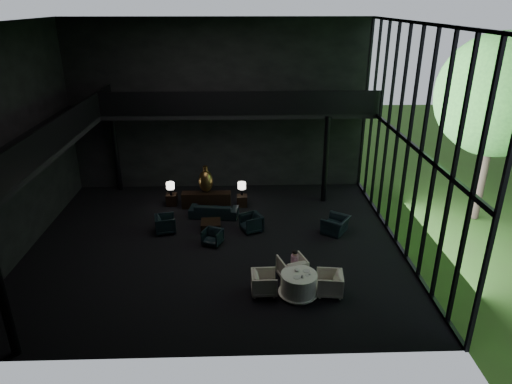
{
  "coord_description": "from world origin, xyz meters",
  "views": [
    {
      "loc": [
        1.03,
        -15.38,
        8.62
      ],
      "look_at": [
        1.55,
        0.5,
        1.95
      ],
      "focal_mm": 32.0,
      "sensor_mm": 36.0,
      "label": 1
    }
  ],
  "objects_px": {
    "side_table_right": "(242,201)",
    "dining_table": "(299,285)",
    "lounge_armchair_east": "(251,222)",
    "table_lamp_right": "(242,186)",
    "bronze_urn": "(206,181)",
    "sofa": "(214,208)",
    "dining_chair_west": "(264,281)",
    "lounge_armchair_west": "(165,223)",
    "child": "(295,258)",
    "side_table_left": "(172,199)",
    "dining_chair_north": "(292,266)",
    "coffee_table": "(211,225)",
    "console": "(206,200)",
    "dining_chair_east": "(329,282)",
    "lounge_armchair_south": "(213,237)",
    "window_armchair": "(336,223)",
    "table_lamp_left": "(170,186)"
  },
  "relations": [
    {
      "from": "lounge_armchair_west",
      "to": "sofa",
      "type": "bearing_deg",
      "value": -66.32
    },
    {
      "from": "lounge_armchair_east",
      "to": "lounge_armchair_south",
      "type": "bearing_deg",
      "value": -78.54
    },
    {
      "from": "dining_chair_north",
      "to": "dining_chair_east",
      "type": "relative_size",
      "value": 1.1
    },
    {
      "from": "lounge_armchair_west",
      "to": "table_lamp_right",
      "type": "bearing_deg",
      "value": -63.27
    },
    {
      "from": "console",
      "to": "dining_chair_north",
      "type": "xyz_separation_m",
      "value": [
        3.25,
        -5.85,
        0.14
      ]
    },
    {
      "from": "bronze_urn",
      "to": "lounge_armchair_east",
      "type": "relative_size",
      "value": 1.49
    },
    {
      "from": "lounge_armchair_west",
      "to": "lounge_armchair_south",
      "type": "bearing_deg",
      "value": -131.49
    },
    {
      "from": "table_lamp_right",
      "to": "dining_chair_west",
      "type": "xyz_separation_m",
      "value": [
        0.68,
        -6.79,
        -0.51
      ]
    },
    {
      "from": "bronze_urn",
      "to": "side_table_left",
      "type": "bearing_deg",
      "value": 174.77
    },
    {
      "from": "lounge_armchair_west",
      "to": "lounge_armchair_south",
      "type": "xyz_separation_m",
      "value": [
        1.95,
        -1.08,
        -0.11
      ]
    },
    {
      "from": "console",
      "to": "dining_chair_north",
      "type": "relative_size",
      "value": 2.27
    },
    {
      "from": "lounge_armchair_east",
      "to": "side_table_right",
      "type": "bearing_deg",
      "value": 164.64
    },
    {
      "from": "coffee_table",
      "to": "lounge_armchair_south",
      "type": "bearing_deg",
      "value": -83.61
    },
    {
      "from": "dining_chair_north",
      "to": "lounge_armchair_west",
      "type": "bearing_deg",
      "value": -53.73
    },
    {
      "from": "window_armchair",
      "to": "child",
      "type": "relative_size",
      "value": 1.81
    },
    {
      "from": "side_table_left",
      "to": "window_armchair",
      "type": "height_order",
      "value": "window_armchair"
    },
    {
      "from": "side_table_right",
      "to": "lounge_armchair_west",
      "type": "bearing_deg",
      "value": -141.58
    },
    {
      "from": "side_table_right",
      "to": "dining_chair_west",
      "type": "bearing_deg",
      "value": -84.25
    },
    {
      "from": "dining_chair_east",
      "to": "dining_table",
      "type": "bearing_deg",
      "value": -81.93
    },
    {
      "from": "side_table_left",
      "to": "dining_chair_north",
      "type": "relative_size",
      "value": 0.54
    },
    {
      "from": "side_table_right",
      "to": "dining_chair_west",
      "type": "xyz_separation_m",
      "value": [
        0.68,
        -6.72,
        0.17
      ]
    },
    {
      "from": "side_table_left",
      "to": "window_armchair",
      "type": "relative_size",
      "value": 0.53
    },
    {
      "from": "side_table_right",
      "to": "coffee_table",
      "type": "relative_size",
      "value": 0.64
    },
    {
      "from": "dining_chair_east",
      "to": "dining_chair_west",
      "type": "distance_m",
      "value": 2.06
    },
    {
      "from": "lounge_armchair_west",
      "to": "dining_chair_west",
      "type": "bearing_deg",
      "value": -151.19
    },
    {
      "from": "lounge_armchair_west",
      "to": "child",
      "type": "distance_m",
      "value": 5.89
    },
    {
      "from": "window_armchair",
      "to": "side_table_right",
      "type": "bearing_deg",
      "value": -91.72
    },
    {
      "from": "table_lamp_right",
      "to": "child",
      "type": "relative_size",
      "value": 1.09
    },
    {
      "from": "coffee_table",
      "to": "dining_chair_west",
      "type": "distance_m",
      "value": 4.87
    },
    {
      "from": "table_lamp_left",
      "to": "lounge_armchair_south",
      "type": "height_order",
      "value": "table_lamp_left"
    },
    {
      "from": "sofa",
      "to": "dining_chair_west",
      "type": "xyz_separation_m",
      "value": [
        1.89,
        -5.64,
        0.02
      ]
    },
    {
      "from": "lounge_armchair_west",
      "to": "window_armchair",
      "type": "distance_m",
      "value": 6.83
    },
    {
      "from": "side_table_right",
      "to": "table_lamp_right",
      "type": "height_order",
      "value": "table_lamp_right"
    },
    {
      "from": "child",
      "to": "table_lamp_right",
      "type": "bearing_deg",
      "value": -73.57
    },
    {
      "from": "sofa",
      "to": "dining_chair_west",
      "type": "bearing_deg",
      "value": 115.81
    },
    {
      "from": "bronze_urn",
      "to": "dining_chair_east",
      "type": "distance_m",
      "value": 8.19
    },
    {
      "from": "sofa",
      "to": "dining_table",
      "type": "relative_size",
      "value": 1.58
    },
    {
      "from": "side_table_right",
      "to": "lounge_armchair_west",
      "type": "height_order",
      "value": "lounge_armchair_west"
    },
    {
      "from": "console",
      "to": "dining_chair_north",
      "type": "height_order",
      "value": "dining_chair_north"
    },
    {
      "from": "dining_chair_north",
      "to": "side_table_right",
      "type": "bearing_deg",
      "value": -91.91
    },
    {
      "from": "side_table_right",
      "to": "sofa",
      "type": "height_order",
      "value": "sofa"
    },
    {
      "from": "sofa",
      "to": "dining_chair_west",
      "type": "height_order",
      "value": "dining_chair_west"
    },
    {
      "from": "lounge_armchair_west",
      "to": "side_table_left",
      "type": "bearing_deg",
      "value": -10.02
    },
    {
      "from": "coffee_table",
      "to": "dining_table",
      "type": "relative_size",
      "value": 0.61
    },
    {
      "from": "side_table_right",
      "to": "lounge_armchair_west",
      "type": "distance_m",
      "value": 3.94
    },
    {
      "from": "side_table_left",
      "to": "dining_chair_north",
      "type": "height_order",
      "value": "dining_chair_north"
    },
    {
      "from": "table_lamp_right",
      "to": "bronze_urn",
      "type": "bearing_deg",
      "value": -179.96
    },
    {
      "from": "side_table_right",
      "to": "dining_table",
      "type": "bearing_deg",
      "value": -75.56
    },
    {
      "from": "console",
      "to": "lounge_armchair_south",
      "type": "xyz_separation_m",
      "value": [
        0.46,
        -3.46,
        -0.05
      ]
    },
    {
      "from": "child",
      "to": "bronze_urn",
      "type": "bearing_deg",
      "value": -60.47
    }
  ]
}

